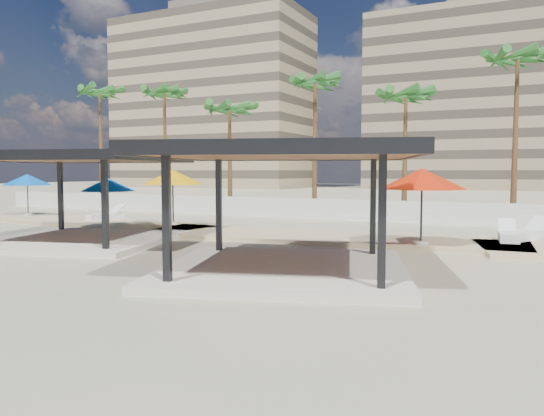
# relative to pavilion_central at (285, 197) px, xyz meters

# --- Properties ---
(ground) EXTENTS (200.00, 200.00, 0.00)m
(ground) POSITION_rel_pavilion_central_xyz_m (-3.65, 0.31, -2.13)
(ground) COLOR #CBB286
(ground) RESTS_ON ground
(promenade) EXTENTS (44.45, 7.97, 0.24)m
(promenade) POSITION_rel_pavilion_central_xyz_m (-1.65, 7.98, -2.07)
(promenade) COLOR #C6B284
(promenade) RESTS_ON ground
(boundary_wall) EXTENTS (56.00, 0.30, 1.20)m
(boundary_wall) POSITION_rel_pavilion_central_xyz_m (-3.65, 16.31, -1.53)
(boundary_wall) COLOR silver
(boundary_wall) RESTS_ON ground
(building_west) EXTENTS (34.00, 16.00, 32.40)m
(building_west) POSITION_rel_pavilion_central_xyz_m (-45.65, 68.31, 13.14)
(building_west) COLOR #937F60
(building_west) RESTS_ON ground
(building_mid) EXTENTS (38.00, 16.00, 30.40)m
(building_mid) POSITION_rel_pavilion_central_xyz_m (0.35, 78.31, 12.14)
(building_mid) COLOR #847259
(building_mid) RESTS_ON ground
(pavilion_central) EXTENTS (8.82, 8.82, 3.57)m
(pavilion_central) POSITION_rel_pavilion_central_xyz_m (0.00, 0.00, 0.00)
(pavilion_central) COLOR beige
(pavilion_central) RESTS_ON ground
(pavilion_west) EXTENTS (8.56, 8.56, 3.58)m
(pavilion_west) POSITION_rel_pavilion_central_xyz_m (-9.96, 2.10, 0.01)
(pavilion_west) COLOR beige
(pavilion_west) RESTS_ON ground
(umbrella_a) EXTENTS (3.48, 3.48, 2.51)m
(umbrella_a) POSITION_rel_pavilion_central_xyz_m (-21.36, 8.96, 0.21)
(umbrella_a) COLOR beige
(umbrella_a) RESTS_ON promenade
(umbrella_b) EXTENTS (4.04, 4.04, 2.77)m
(umbrella_b) POSITION_rel_pavilion_central_xyz_m (-10.05, 8.34, 0.43)
(umbrella_b) COLOR beige
(umbrella_b) RESTS_ON promenade
(umbrella_c) EXTENTS (3.20, 3.20, 2.79)m
(umbrella_c) POSITION_rel_pavilion_central_xyz_m (2.66, 6.11, 0.45)
(umbrella_c) COLOR beige
(umbrella_c) RESTS_ON promenade
(umbrella_f) EXTENTS (3.25, 3.25, 2.35)m
(umbrella_f) POSITION_rel_pavilion_central_xyz_m (-12.24, 6.11, 0.07)
(umbrella_f) COLOR beige
(umbrella_f) RESTS_ON promenade
(lounger_a) EXTENTS (1.17, 2.28, 0.82)m
(lounger_a) POSITION_rel_pavilion_central_xyz_m (-14.83, 8.66, -1.75)
(lounger_a) COLOR white
(lounger_a) RESTS_ON promenade
(lounger_b) EXTENTS (1.80, 2.37, 0.88)m
(lounger_b) POSITION_rel_pavilion_central_xyz_m (6.13, 9.56, -1.74)
(lounger_b) COLOR white
(lounger_b) RESTS_ON promenade
(lounger_c) EXTENTS (0.89, 2.14, 0.79)m
(lounger_c) POSITION_rel_pavilion_central_xyz_m (5.47, 8.83, -1.76)
(lounger_c) COLOR white
(lounger_c) RESTS_ON promenade
(palm_a) EXTENTS (3.00, 3.00, 9.94)m
(palm_a) POSITION_rel_pavilion_central_xyz_m (-24.65, 18.61, 6.60)
(palm_a) COLOR brown
(palm_a) RESTS_ON ground
(palm_b) EXTENTS (3.00, 3.00, 9.54)m
(palm_b) POSITION_rel_pavilion_central_xyz_m (-18.65, 19.01, 6.23)
(palm_b) COLOR brown
(palm_b) RESTS_ON ground
(palm_c) EXTENTS (3.00, 3.00, 8.00)m
(palm_c) POSITION_rel_pavilion_central_xyz_m (-12.65, 18.41, 4.78)
(palm_c) COLOR brown
(palm_c) RESTS_ON ground
(palm_d) EXTENTS (3.00, 3.00, 9.47)m
(palm_d) POSITION_rel_pavilion_central_xyz_m (-6.65, 19.21, 6.17)
(palm_d) COLOR brown
(palm_d) RESTS_ON ground
(palm_e) EXTENTS (3.00, 3.00, 8.20)m
(palm_e) POSITION_rel_pavilion_central_xyz_m (-0.65, 18.71, 4.97)
(palm_e) COLOR brown
(palm_e) RESTS_ON ground
(palm_f) EXTENTS (3.00, 3.00, 9.92)m
(palm_f) POSITION_rel_pavilion_central_xyz_m (5.35, 18.91, 6.59)
(palm_f) COLOR brown
(palm_f) RESTS_ON ground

